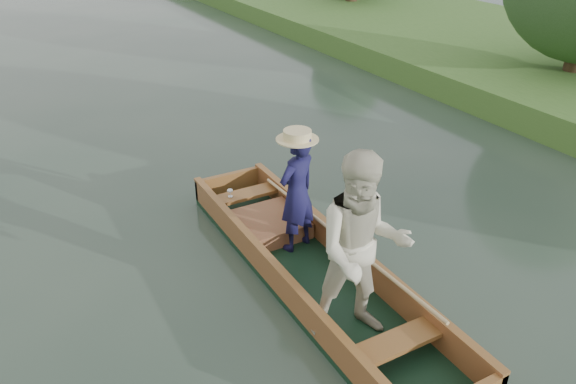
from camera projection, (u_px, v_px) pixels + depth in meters
ground at (312, 280)px, 6.90m from camera, size 120.00×120.00×0.00m
punt at (331, 244)px, 6.21m from camera, size 1.26×5.00×2.14m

